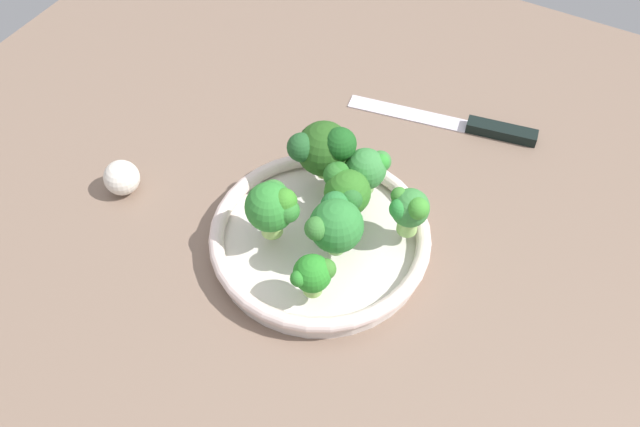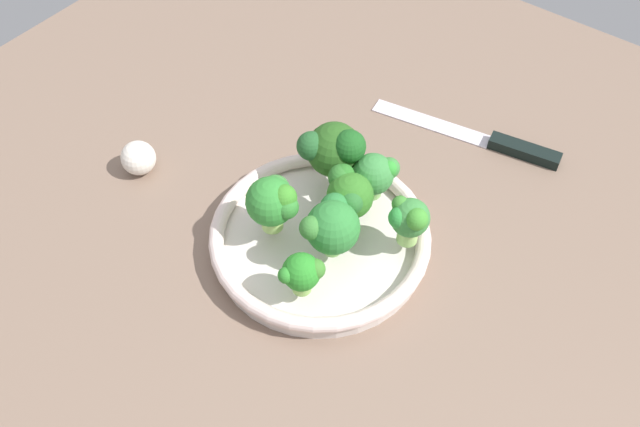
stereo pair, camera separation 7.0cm
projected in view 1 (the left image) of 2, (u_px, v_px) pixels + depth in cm
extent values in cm
cube|color=#7E6655|center=(317.00, 280.00, 81.48)|extent=(130.00, 130.00, 2.50)
cylinder|color=silver|center=(320.00, 243.00, 82.47)|extent=(25.28, 25.28, 1.48)
torus|color=silver|center=(320.00, 234.00, 81.19)|extent=(26.33, 26.33, 1.81)
cylinder|color=#A1CD68|center=(272.00, 224.00, 79.32)|extent=(2.56, 2.56, 2.61)
sphere|color=#328933|center=(270.00, 207.00, 76.85)|extent=(5.76, 5.76, 5.76)
sphere|color=#3B8437|center=(273.00, 194.00, 77.58)|extent=(3.32, 3.32, 3.32)
sphere|color=#3C8E29|center=(284.00, 201.00, 75.74)|extent=(2.98, 2.98, 2.98)
sphere|color=#338231|center=(287.00, 211.00, 75.98)|extent=(2.84, 2.84, 2.84)
cylinder|color=#8BC267|center=(366.00, 184.00, 83.78)|extent=(2.42, 2.42, 1.85)
sphere|color=#3A873F|center=(367.00, 169.00, 81.79)|extent=(5.06, 5.06, 5.06)
sphere|color=#3A843A|center=(381.00, 161.00, 81.98)|extent=(2.63, 2.63, 2.63)
sphere|color=green|center=(381.00, 162.00, 81.35)|extent=(2.05, 2.05, 2.05)
cylinder|color=#A0D56F|center=(408.00, 223.00, 79.48)|extent=(2.42, 2.42, 2.57)
sphere|color=#3A853C|center=(410.00, 208.00, 77.35)|extent=(4.51, 4.51, 4.51)
sphere|color=green|center=(400.00, 209.00, 76.55)|extent=(2.53, 2.53, 2.53)
sphere|color=#3B832F|center=(399.00, 195.00, 76.99)|extent=(1.95, 1.95, 1.95)
sphere|color=#3F9330|center=(418.00, 209.00, 75.71)|extent=(2.55, 2.55, 2.55)
cylinder|color=#94C75E|center=(312.00, 285.00, 74.48)|extent=(2.16, 2.16, 1.88)
sphere|color=#2A8B27|center=(312.00, 273.00, 72.68)|extent=(4.21, 4.21, 4.21)
sphere|color=#2E882B|center=(298.00, 279.00, 71.62)|extent=(1.81, 1.81, 1.81)
sphere|color=#3B7F2B|center=(326.00, 269.00, 72.59)|extent=(2.32, 2.32, 2.32)
cylinder|color=#9CC869|center=(344.00, 207.00, 81.26)|extent=(1.91, 1.91, 2.11)
sphere|color=#327424|center=(345.00, 192.00, 79.05)|extent=(5.47, 5.47, 5.47)
sphere|color=#296F24|center=(339.00, 172.00, 79.16)|extent=(2.56, 2.56, 2.56)
sphere|color=#29692B|center=(350.00, 199.00, 77.36)|extent=(2.90, 2.90, 2.90)
sphere|color=#2F742A|center=(336.00, 175.00, 79.30)|extent=(3.12, 3.12, 3.12)
cylinder|color=#7FBB5E|center=(336.00, 243.00, 77.90)|extent=(2.13, 2.13, 2.22)
sphere|color=#2F8136|center=(336.00, 226.00, 75.49)|extent=(6.14, 6.14, 6.14)
sphere|color=#2B7A37|center=(334.00, 205.00, 76.69)|extent=(3.37, 3.37, 3.37)
sphere|color=#397E33|center=(317.00, 226.00, 74.03)|extent=(2.71, 2.71, 2.71)
cylinder|color=#9FC863|center=(324.00, 168.00, 85.18)|extent=(1.80, 1.80, 2.29)
sphere|color=#29591D|center=(324.00, 149.00, 82.59)|extent=(6.76, 6.76, 6.76)
sphere|color=#1B581E|center=(340.00, 144.00, 80.60)|extent=(4.01, 4.01, 4.01)
sphere|color=#245929|center=(301.00, 147.00, 81.14)|extent=(3.54, 3.54, 3.54)
sphere|color=#29641E|center=(345.00, 145.00, 80.70)|extent=(2.75, 2.75, 2.75)
cube|color=silver|center=(407.00, 113.00, 97.60)|extent=(17.19, 5.61, 0.40)
cube|color=black|center=(502.00, 131.00, 94.50)|extent=(9.84, 3.89, 1.50)
sphere|color=white|center=(122.00, 178.00, 87.02)|extent=(4.55, 4.55, 4.55)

